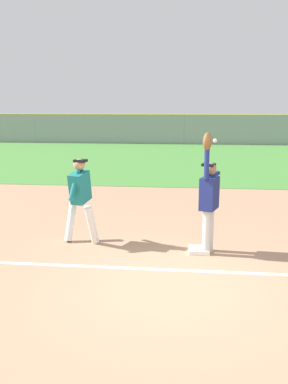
{
  "coord_description": "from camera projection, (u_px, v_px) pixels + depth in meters",
  "views": [
    {
      "loc": [
        0.18,
        -5.93,
        2.78
      ],
      "look_at": [
        -0.64,
        2.08,
        1.05
      ],
      "focal_mm": 38.81,
      "sensor_mm": 36.0,
      "label": 1
    }
  ],
  "objects": [
    {
      "name": "ground_plane",
      "position": [
        172.0,
        288.0,
        6.37
      ],
      "size": [
        73.43,
        73.43,
        0.0
      ],
      "primitive_type": "plane",
      "color": "tan"
    },
    {
      "name": "outfield_grass",
      "position": [
        183.0,
        158.0,
        21.26
      ],
      "size": [
        42.3,
        15.18,
        0.01
      ],
      "primitive_type": "cube",
      "color": "#478438",
      "rests_on": "ground_plane"
    },
    {
      "name": "first_base",
      "position": [
        199.0,
        250.0,
        7.89
      ],
      "size": [
        0.39,
        0.39,
        0.08
      ],
      "primitive_type": "cube",
      "rotation": [
        0.0,
        0.0,
        0.02
      ],
      "color": "white",
      "rests_on": "ground_plane"
    },
    {
      "name": "fielder",
      "position": [
        209.0,
        195.0,
        7.63
      ],
      "size": [
        0.42,
        0.88,
        2.28
      ],
      "rotation": [
        0.0,
        0.0,
        2.79
      ],
      "color": "silver",
      "rests_on": "ground_plane"
    },
    {
      "name": "runner",
      "position": [
        80.0,
        195.0,
        8.22
      ],
      "size": [
        0.76,
        0.84,
        1.72
      ],
      "rotation": [
        0.0,
        0.0,
        -0.25
      ],
      "color": "white",
      "rests_on": "ground_plane"
    },
    {
      "name": "baseball",
      "position": [
        215.0,
        141.0,
        7.55
      ],
      "size": [
        0.07,
        0.07,
        0.07
      ],
      "primitive_type": "sphere",
      "color": "white"
    },
    {
      "name": "outfield_fence",
      "position": [
        184.0,
        129.0,
        28.43
      ],
      "size": [
        42.38,
        0.08,
        2.05
      ],
      "color": "#93999E",
      "rests_on": "ground_plane"
    },
    {
      "name": "parked_car_black",
      "position": [
        55.0,
        130.0,
        33.62
      ],
      "size": [
        4.59,
        2.5,
        1.25
      ],
      "rotation": [
        0.0,
        0.0,
        -0.11
      ],
      "color": "black",
      "rests_on": "ground_plane"
    },
    {
      "name": "parked_car_green",
      "position": [
        128.0,
        131.0,
        32.27
      ],
      "size": [
        4.57,
        2.46,
        1.25
      ],
      "rotation": [
        0.0,
        0.0,
        0.1
      ],
      "color": "#1E6B33",
      "rests_on": "ground_plane"
    },
    {
      "name": "parked_car_white",
      "position": [
        210.0,
        131.0,
        32.26
      ],
      "size": [
        4.5,
        2.32,
        1.25
      ],
      "rotation": [
        0.0,
        0.0,
        -0.06
      ],
      "color": "white",
      "rests_on": "ground_plane"
    },
    {
      "name": "parked_car_tan",
      "position": [
        282.0,
        131.0,
        31.9
      ],
      "size": [
        4.43,
        2.17,
        1.25
      ],
      "rotation": [
        0.0,
        0.0,
        -0.02
      ],
      "color": "tan",
      "rests_on": "ground_plane"
    }
  ]
}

